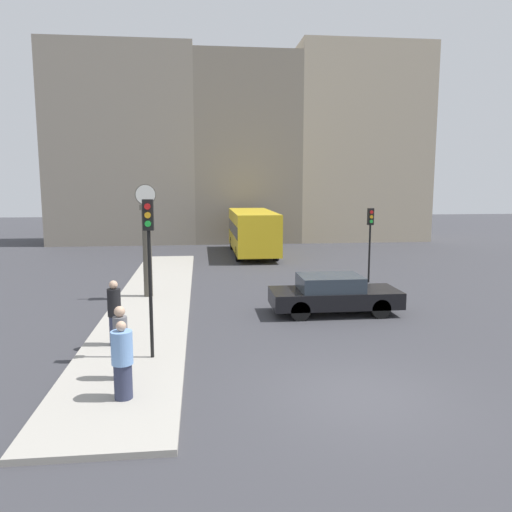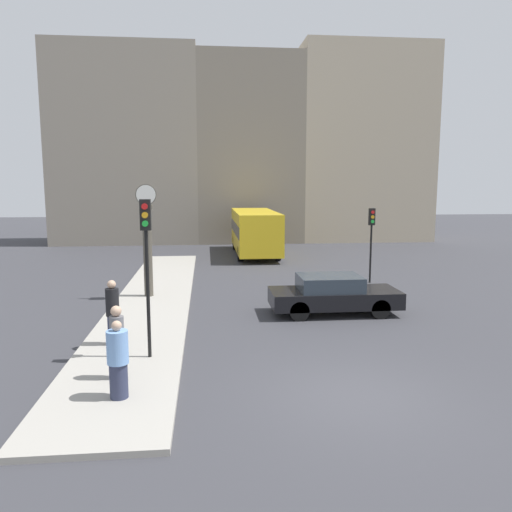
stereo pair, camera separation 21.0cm
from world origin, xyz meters
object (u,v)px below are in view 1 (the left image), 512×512
object	(u,v)px
bus_distant	(253,230)
pedestrian_black_jacket	(114,313)
sedan_car	(333,294)
street_clock	(147,243)
traffic_light_far	(370,229)
pedestrian_blue_stripe	(122,361)
pedestrian_grey_jacket	(121,342)
traffic_light_near	(149,246)

from	to	relation	value
bus_distant	pedestrian_black_jacket	world-z (taller)	bus_distant
sedan_car	pedestrian_black_jacket	distance (m)	7.62
sedan_car	street_clock	bearing A→B (deg)	156.44
traffic_light_far	street_clock	xyz separation A→B (m)	(-9.75, -2.31, -0.23)
sedan_car	pedestrian_black_jacket	size ratio (longest dim) A/B	2.48
pedestrian_blue_stripe	pedestrian_grey_jacket	xyz separation A→B (m)	(-0.19, 1.07, 0.06)
traffic_light_near	pedestrian_grey_jacket	xyz separation A→B (m)	(-0.55, -1.36, -2.00)
bus_distant	pedestrian_blue_stripe	xyz separation A→B (m)	(-4.92, -21.39, -0.66)
street_clock	pedestrian_black_jacket	bearing A→B (deg)	-92.83
pedestrian_black_jacket	pedestrian_blue_stripe	distance (m)	3.63
pedestrian_grey_jacket	pedestrian_blue_stripe	bearing A→B (deg)	-79.70
sedan_car	street_clock	size ratio (longest dim) A/B	1.02
pedestrian_grey_jacket	traffic_light_far	bearing A→B (deg)	48.62
bus_distant	traffic_light_near	bearing A→B (deg)	-103.54
pedestrian_blue_stripe	pedestrian_grey_jacket	bearing A→B (deg)	100.30
street_clock	pedestrian_grey_jacket	distance (m)	8.57
sedan_car	pedestrian_grey_jacket	xyz separation A→B (m)	(-6.41, -5.57, 0.30)
street_clock	pedestrian_black_jacket	size ratio (longest dim) A/B	2.43
sedan_car	pedestrian_black_jacket	world-z (taller)	pedestrian_black_jacket
traffic_light_far	pedestrian_blue_stripe	xyz separation A→B (m)	(-9.31, -11.85, -1.53)
street_clock	pedestrian_blue_stripe	bearing A→B (deg)	-87.34
street_clock	pedestrian_blue_stripe	distance (m)	9.64
pedestrian_blue_stripe	traffic_light_near	bearing A→B (deg)	81.58
bus_distant	traffic_light_near	distance (m)	19.55
sedan_car	pedestrian_blue_stripe	xyz separation A→B (m)	(-6.22, -6.64, 0.24)
pedestrian_blue_stripe	bus_distant	bearing A→B (deg)	77.04
bus_distant	traffic_light_far	size ratio (longest dim) A/B	2.45
pedestrian_black_jacket	sedan_car	bearing A→B (deg)	23.89
street_clock	pedestrian_blue_stripe	xyz separation A→B (m)	(0.44, -9.54, -1.30)
traffic_light_near	pedestrian_grey_jacket	distance (m)	2.48
traffic_light_far	pedestrian_grey_jacket	xyz separation A→B (m)	(-9.50, -10.78, -1.46)
street_clock	pedestrian_black_jacket	distance (m)	6.11
sedan_car	pedestrian_grey_jacket	size ratio (longest dim) A/B	2.64
pedestrian_grey_jacket	traffic_light_near	bearing A→B (deg)	67.91
bus_distant	traffic_light_far	bearing A→B (deg)	-65.31
bus_distant	street_clock	size ratio (longest dim) A/B	1.92
traffic_light_near	pedestrian_grey_jacket	size ratio (longest dim) A/B	2.37
traffic_light_near	street_clock	xyz separation A→B (m)	(-0.80, 7.11, -0.76)
bus_distant	street_clock	bearing A→B (deg)	-114.37
bus_distant	pedestrian_blue_stripe	size ratio (longest dim) A/B	5.10
bus_distant	pedestrian_grey_jacket	bearing A→B (deg)	-104.13
bus_distant	traffic_light_near	xyz separation A→B (m)	(-4.56, -18.96, 1.40)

